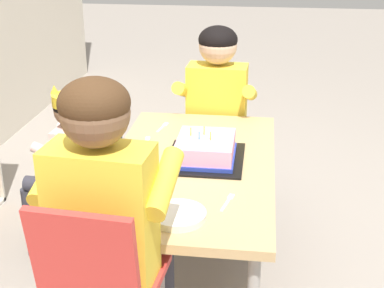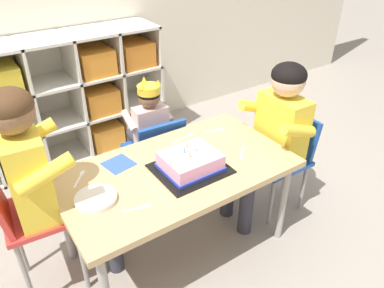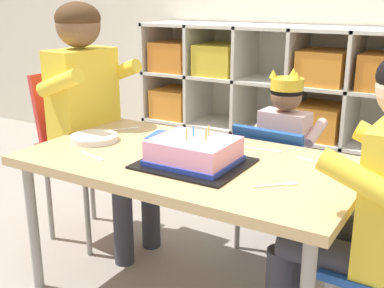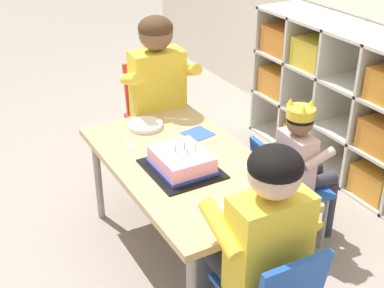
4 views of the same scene
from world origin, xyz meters
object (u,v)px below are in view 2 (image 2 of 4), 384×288
object	(u,v)px
paper_plate_stack	(96,199)
fork_beside_plate_stack	(216,130)
classroom_chair_adult_side	(25,213)
classroom_chair_guest_side	(284,155)
fork_near_cake_tray	(139,208)
classroom_chair_blue	(156,150)
fork_near_child_seat	(185,138)
fork_scattered_mid_table	(80,178)
activity_table	(176,175)
birthday_cake_on_tray	(190,163)
child_with_crown	(148,123)
guest_at_table_side	(274,129)
fork_at_table_front_edge	(242,152)
adult_helper_seated	(43,171)

from	to	relation	value
paper_plate_stack	fork_beside_plate_stack	size ratio (longest dim) A/B	1.51
classroom_chair_adult_side	fork_beside_plate_stack	distance (m)	1.11
classroom_chair_guest_side	paper_plate_stack	xyz separation A→B (m)	(-1.19, 0.03, 0.19)
paper_plate_stack	fork_near_cake_tray	bearing A→B (deg)	-48.90
classroom_chair_guest_side	classroom_chair_blue	bearing A→B (deg)	-128.63
classroom_chair_guest_side	fork_near_child_seat	world-z (taller)	classroom_chair_guest_side
classroom_chair_adult_side	fork_scattered_mid_table	bearing A→B (deg)	-82.30
activity_table	fork_near_cake_tray	size ratio (longest dim) A/B	9.28
classroom_chair_adult_side	paper_plate_stack	distance (m)	0.35
birthday_cake_on_tray	fork_scattered_mid_table	bearing A→B (deg)	153.72
classroom_chair_guest_side	fork_near_child_seat	xyz separation A→B (m)	(-0.56, 0.26, 0.18)
activity_table	fork_beside_plate_stack	distance (m)	0.44
paper_plate_stack	fork_scattered_mid_table	world-z (taller)	paper_plate_stack
child_with_crown	guest_at_table_side	world-z (taller)	guest_at_table_side
fork_at_table_front_edge	fork_beside_plate_stack	bearing A→B (deg)	-139.47
fork_at_table_front_edge	birthday_cake_on_tray	bearing A→B (deg)	-48.75
activity_table	fork_scattered_mid_table	xyz separation A→B (m)	(-0.44, 0.19, 0.05)
adult_helper_seated	paper_plate_stack	size ratio (longest dim) A/B	5.80
classroom_chair_blue	fork_near_child_seat	xyz separation A→B (m)	(0.05, -0.26, 0.20)
classroom_chair_blue	child_with_crown	distance (m)	0.18
fork_beside_plate_stack	fork_near_child_seat	distance (m)	0.20
child_with_crown	fork_scattered_mid_table	distance (m)	0.71
adult_helper_seated	fork_near_cake_tray	xyz separation A→B (m)	(0.29, -0.33, -0.12)
child_with_crown	fork_near_cake_tray	xyz separation A→B (m)	(-0.45, -0.76, 0.06)
guest_at_table_side	paper_plate_stack	size ratio (longest dim) A/B	5.24
fork_at_table_front_edge	fork_beside_plate_stack	distance (m)	0.27
activity_table	fork_at_table_front_edge	bearing A→B (deg)	-12.83
adult_helper_seated	classroom_chair_adult_side	bearing A→B (deg)	90.00
activity_table	fork_near_child_seat	size ratio (longest dim) A/B	8.37
classroom_chair_adult_side	fork_beside_plate_stack	bearing A→B (deg)	-84.66
birthday_cake_on_tray	fork_beside_plate_stack	bearing A→B (deg)	34.37
classroom_chair_blue	classroom_chair_adult_side	distance (m)	0.92
child_with_crown	paper_plate_stack	size ratio (longest dim) A/B	4.36
classroom_chair_blue	birthday_cake_on_tray	bearing A→B (deg)	83.78
activity_table	classroom_chair_blue	distance (m)	0.53
paper_plate_stack	fork_beside_plate_stack	world-z (taller)	paper_plate_stack
child_with_crown	fork_near_child_seat	bearing A→B (deg)	100.86
fork_at_table_front_edge	fork_near_child_seat	xyz separation A→B (m)	(-0.17, 0.30, 0.00)
paper_plate_stack	guest_at_table_side	bearing A→B (deg)	-1.27
classroom_chair_adult_side	fork_beside_plate_stack	size ratio (longest dim) A/B	6.30
child_with_crown	fork_beside_plate_stack	xyz separation A→B (m)	(0.24, -0.40, 0.06)
fork_scattered_mid_table	fork_near_child_seat	xyz separation A→B (m)	(0.63, 0.03, 0.00)
child_with_crown	fork_scattered_mid_table	size ratio (longest dim) A/B	6.95
child_with_crown	guest_at_table_side	size ratio (longest dim) A/B	0.83
classroom_chair_guest_side	birthday_cake_on_tray	distance (m)	0.74
paper_plate_stack	classroom_chair_blue	bearing A→B (deg)	40.54
paper_plate_stack	fork_scattered_mid_table	distance (m)	0.20
adult_helper_seated	fork_near_child_seat	xyz separation A→B (m)	(0.79, 0.06, -0.12)
adult_helper_seated	fork_near_cake_tray	world-z (taller)	adult_helper_seated
fork_near_child_seat	adult_helper_seated	bearing A→B (deg)	-3.53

